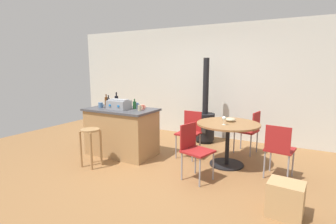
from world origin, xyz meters
The scene contains 23 objects.
ground_plane centered at (0.00, 0.00, 0.00)m, with size 8.80×8.80×0.00m, color olive.
back_wall centered at (0.00, 2.35, 1.35)m, with size 8.00×0.10×2.70m, color beige.
kitchen_island centered at (-1.07, 0.19, 0.46)m, with size 1.36×0.79×0.92m.
wooden_stool centered at (-1.14, -0.57, 0.48)m, with size 0.32×0.32×0.67m.
dining_table centered at (0.92, 0.61, 0.58)m, with size 1.07×1.07×0.76m.
folding_chair_near centered at (1.14, 1.42, 0.50)m, with size 0.46×0.46×0.85m.
folding_chair_far centered at (0.16, 0.71, 0.52)m, with size 0.41×0.41×0.87m.
folding_chair_left centered at (0.63, -0.19, 0.50)m, with size 0.49×0.49×0.85m.
folding_chair_right centered at (1.76, 0.42, 0.50)m, with size 0.45×0.45×0.86m.
wood_stove centered at (0.08, 1.76, 0.48)m, with size 0.44×0.45×1.91m.
toolbox centered at (-1.06, 0.12, 1.01)m, with size 0.41×0.28×0.19m.
bottle_0 centered at (-0.82, 0.30, 0.99)m, with size 0.07×0.07×0.19m.
bottle_1 centered at (-1.39, 0.45, 1.02)m, with size 0.08×0.08×0.28m.
bottle_2 centered at (-1.46, 0.28, 1.01)m, with size 0.06×0.06×0.23m.
bottle_3 centered at (-1.64, 0.42, 1.00)m, with size 0.07×0.07×0.23m.
cup_0 centered at (-1.52, 0.12, 0.96)m, with size 0.12×0.09×0.10m.
cup_1 centered at (-0.66, 0.33, 0.96)m, with size 0.13×0.09×0.08m.
cup_2 centered at (-1.52, 0.42, 0.96)m, with size 0.11×0.07×0.09m.
cup_3 centered at (-0.61, 0.16, 0.97)m, with size 0.11×0.07×0.11m.
cup_4 centered at (-0.87, 0.43, 0.97)m, with size 0.12×0.09×0.10m.
wine_glass centered at (0.89, 0.44, 0.87)m, with size 0.07×0.07×0.14m.
serving_bowl centered at (0.92, 0.75, 0.79)m, with size 0.18×0.18×0.07m, color tan.
cardboard_box centered at (1.95, -0.62, 0.21)m, with size 0.39×0.32×0.41m, color tan.
Camera 1 is at (2.05, -3.65, 1.70)m, focal length 27.22 mm.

